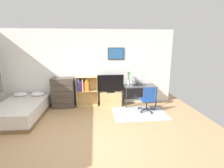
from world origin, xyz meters
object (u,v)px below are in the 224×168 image
bed (21,110)px  television (111,84)px  desk (139,89)px  bamboo_vase (129,78)px  bookshelf (85,88)px  dresser (63,93)px  wine_glass (131,82)px  office_chair (148,99)px  tv_stand (110,99)px  laptop (137,83)px  computer_mouse (145,85)px

bed → television: television is taller
desk → bamboo_vase: bearing=170.1°
bookshelf → dresser: bearing=-175.2°
bookshelf → wine_glass: (1.65, -0.15, 0.23)m
office_chair → bamboo_vase: (-0.48, 0.83, 0.54)m
desk → wine_glass: bearing=-162.1°
tv_stand → bamboo_vase: bearing=5.9°
laptop → computer_mouse: laptop is taller
dresser → bookshelf: 0.77m
tv_stand → desk: bearing=0.0°
television → tv_stand: bearing=90.0°
dresser → bookshelf: (0.76, 0.06, 0.12)m
tv_stand → laptop: size_ratio=1.93×
television → office_chair: bearing=-32.6°
dresser → bamboo_vase: bamboo_vase is taller
bookshelf → computer_mouse: bookshelf is taller
bed → computer_mouse: (4.04, 0.69, 0.52)m
dresser → tv_stand: (1.67, 0.01, -0.28)m
desk → television: bearing=-178.8°
bed → bookshelf: size_ratio=1.88×
dresser → desk: (2.73, 0.02, 0.07)m
television → desk: (1.06, 0.02, -0.22)m
office_chair → laptop: bearing=101.3°
bookshelf → office_chair: 2.22m
bed → tv_stand: 2.92m
bookshelf → desk: 1.97m
bed → bamboo_vase: 3.67m
dresser → bookshelf: bearing=4.8°
bed → computer_mouse: bearing=11.0°
tv_stand → laptop: 1.13m
dresser → desk: 2.73m
television → laptop: 0.99m
office_chair → wine_glass: 0.88m
bed → bookshelf: bookshelf is taller
bed → office_chair: (3.97, 0.03, 0.22)m
bookshelf → computer_mouse: size_ratio=10.31×
bookshelf → desk: bookshelf is taller
bed → laptop: laptop is taller
office_chair → dresser: bearing=164.0°
tv_stand → wine_glass: bearing=-8.0°
desk → wine_glass: size_ratio=6.36×
desk → office_chair: office_chair is taller
bed → television: size_ratio=2.15×
office_chair → laptop: 0.85m
office_chair → bamboo_vase: bearing=119.0°
tv_stand → computer_mouse: computer_mouse is taller
bookshelf → laptop: bookshelf is taller
bed → desk: desk is taller
television → laptop: size_ratio=2.35×
bed → desk: size_ratio=1.76×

